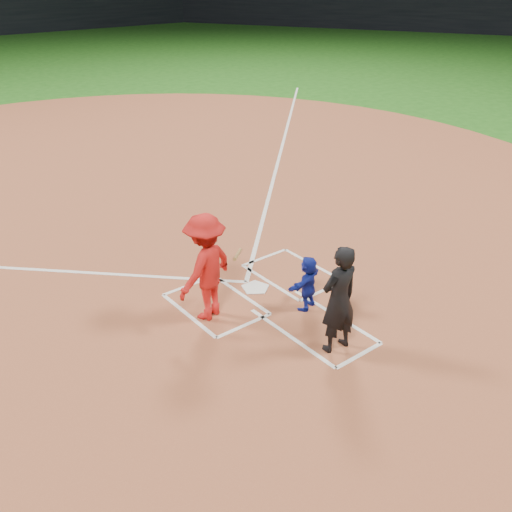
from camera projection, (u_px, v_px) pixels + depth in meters
ground at (255, 289)px, 11.45m from camera, size 120.00×120.00×0.00m
home_plate_dirt at (120, 200)px, 15.62m from camera, size 28.00×28.00×0.01m
stadium_wall_right at (460, 14)px, 50.49m from camera, size 31.04×52.56×3.20m
home_plate at (255, 288)px, 11.44m from camera, size 0.60×0.60×0.02m
catcher at (308, 283)px, 10.58m from camera, size 1.04×0.60×1.06m
umpire at (339, 300)px, 9.25m from camera, size 0.73×0.51×1.92m
chalk_markings at (132, 208)px, 15.12m from camera, size 28.35×17.32×0.01m
batter_at_plate at (206, 267)px, 10.11m from camera, size 1.65×1.12×2.02m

